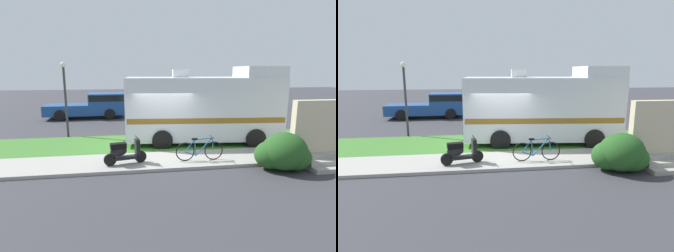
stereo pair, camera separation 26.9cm
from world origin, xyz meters
The scene contains 13 objects.
ground_plane centered at (0.00, 0.00, 0.00)m, with size 80.00×80.00×0.00m, color #38383D.
sidewalk centered at (0.00, -1.20, 0.06)m, with size 24.00×2.00×0.12m.
grass_strip centered at (0.00, 1.50, 0.04)m, with size 24.00×3.40×0.08m.
motorhome_rv centered at (2.12, 1.48, 1.73)m, with size 7.32×3.21×3.63m.
scooter centered at (-1.72, -1.52, 0.58)m, with size 1.54×0.60×0.97m.
bicycle centered at (1.08, -1.53, 0.51)m, with size 1.81×0.52×0.91m.
pickup_truck_near centered at (3.67, 5.88, 0.97)m, with size 5.48×2.45×1.82m.
pickup_truck_far centered at (-3.87, 9.48, 0.96)m, with size 5.69×2.27×1.79m.
porch_steps centered at (5.39, -2.29, 0.97)m, with size 2.00×1.26×2.40m.
bush_by_porch centered at (3.76, -2.69, 0.63)m, with size 1.87×1.40×1.33m.
bottle_green centered at (6.01, -0.73, 0.24)m, with size 0.06×0.06×0.28m.
bottle_spare centered at (5.78, -1.38, 0.23)m, with size 0.07×0.07×0.25m.
street_lamp_post centered at (-4.64, 3.60, 2.37)m, with size 0.28×0.28×3.86m.
Camera 1 is at (-1.60, -11.09, 3.46)m, focal length 29.30 mm.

